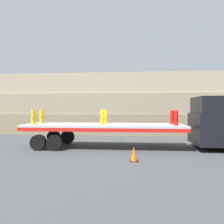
{
  "coord_description": "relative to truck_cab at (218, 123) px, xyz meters",
  "views": [
    {
      "loc": [
        1.62,
        -12.66,
        2.28
      ],
      "look_at": [
        0.48,
        0.0,
        2.08
      ],
      "focal_mm": 35.0,
      "sensor_mm": 36.0,
      "label": 1
    }
  ],
  "objects": [
    {
      "name": "flatbed_trailer",
      "position": [
        -7.05,
        0.0,
        -0.35
      ],
      "size": [
        9.24,
        2.69,
        1.37
      ],
      "color": "#B2B2B7",
      "rests_on": "ground_plane"
    },
    {
      "name": "rock_cliff",
      "position": [
        -6.41,
        7.2,
        1.24
      ],
      "size": [
        60.0,
        3.3,
        5.4
      ],
      "color": "#84755B",
      "rests_on": "ground_plane"
    },
    {
      "name": "fire_hydrant_yellow_near_0",
      "position": [
        -10.43,
        -0.57,
        0.32
      ],
      "size": [
        0.3,
        0.45,
        0.85
      ],
      "color": "gold",
      "rests_on": "flatbed_trailer"
    },
    {
      "name": "ground_plane",
      "position": [
        -6.41,
        0.0,
        -1.46
      ],
      "size": [
        120.0,
        120.0,
        0.0
      ],
      "primitive_type": "plane",
      "color": "#3F4244"
    },
    {
      "name": "cargo_strap_middle",
      "position": [
        -6.41,
        0.0,
        0.76
      ],
      "size": [
        0.05,
        2.79,
        0.01
      ],
      "color": "yellow",
      "rests_on": "fire_hydrant_yellow_near_1"
    },
    {
      "name": "fire_hydrant_yellow_near_1",
      "position": [
        -6.41,
        -0.57,
        0.32
      ],
      "size": [
        0.3,
        0.45,
        0.85
      ],
      "color": "gold",
      "rests_on": "flatbed_trailer"
    },
    {
      "name": "fire_hydrant_red_far_2",
      "position": [
        -2.39,
        0.57,
        0.32
      ],
      "size": [
        0.3,
        0.45,
        0.85
      ],
      "color": "red",
      "rests_on": "flatbed_trailer"
    },
    {
      "name": "fire_hydrant_yellow_far_1",
      "position": [
        -6.41,
        0.57,
        0.32
      ],
      "size": [
        0.3,
        0.45,
        0.85
      ],
      "color": "gold",
      "rests_on": "flatbed_trailer"
    },
    {
      "name": "fire_hydrant_red_near_2",
      "position": [
        -2.39,
        -0.57,
        0.32
      ],
      "size": [
        0.3,
        0.45,
        0.85
      ],
      "color": "red",
      "rests_on": "flatbed_trailer"
    },
    {
      "name": "cargo_strap_rear",
      "position": [
        -10.43,
        0.0,
        0.76
      ],
      "size": [
        0.05,
        2.79,
        0.01
      ],
      "color": "yellow",
      "rests_on": "fire_hydrant_yellow_near_0"
    },
    {
      "name": "fire_hydrant_yellow_far_0",
      "position": [
        -10.43,
        0.57,
        0.32
      ],
      "size": [
        0.3,
        0.45,
        0.85
      ],
      "color": "gold",
      "rests_on": "flatbed_trailer"
    },
    {
      "name": "truck_cab",
      "position": [
        0.0,
        0.0,
        0.0
      ],
      "size": [
        2.55,
        2.67,
        2.94
      ],
      "color": "black",
      "rests_on": "ground_plane"
    },
    {
      "name": "traffic_cone",
      "position": [
        -4.69,
        -3.22,
        -1.15
      ],
      "size": [
        0.37,
        0.37,
        0.64
      ],
      "color": "black",
      "rests_on": "ground_plane"
    }
  ]
}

